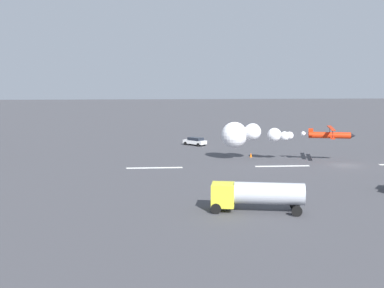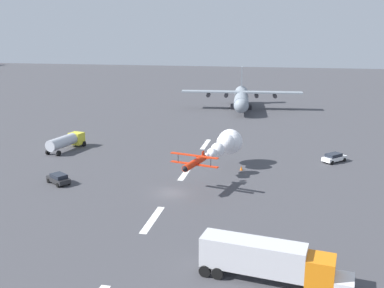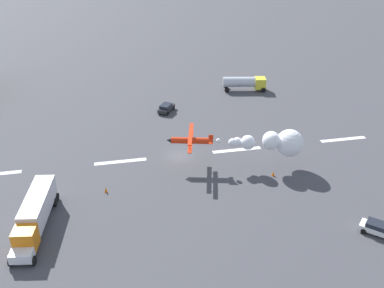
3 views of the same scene
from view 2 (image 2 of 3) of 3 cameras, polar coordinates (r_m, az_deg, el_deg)
ground_plane at (r=63.23m, az=-2.60°, el=-6.14°), size 440.00×440.00×0.00m
runway_stripe_2 at (r=54.91m, az=-4.97°, el=-9.43°), size 8.00×0.90×0.01m
runway_stripe_3 at (r=71.79m, az=-0.80°, el=-3.61°), size 8.00×0.90×0.01m
runway_stripe_4 at (r=89.36m, az=1.72°, el=-0.03°), size 8.00×0.90×0.01m
cargo_transport_plane at (r=127.80m, az=6.21°, el=5.74°), size 27.02×33.84×11.12m
stunt_biplane_red at (r=73.24m, az=4.22°, el=0.02°), size 19.91×8.81×4.09m
semi_truck_orange at (r=42.12m, az=9.61°, el=-14.14°), size 4.86×13.65×3.70m
fuel_tanker_truck at (r=87.67m, az=-15.53°, el=0.34°), size 9.18×4.33×2.90m
followme_car_yellow at (r=80.95m, az=17.41°, el=-1.61°), size 4.49×4.43×1.52m
airport_staff_sedan at (r=69.29m, az=-16.42°, el=-4.18°), size 3.74×4.35×1.52m
traffic_cone_near at (r=50.95m, az=2.99°, el=-10.89°), size 0.44×0.44×0.75m
traffic_cone_far at (r=73.31m, az=6.22°, el=-3.01°), size 0.44×0.44×0.75m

